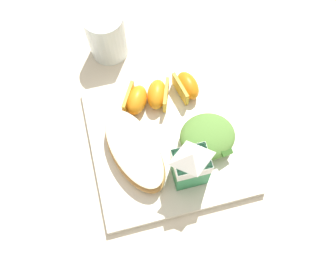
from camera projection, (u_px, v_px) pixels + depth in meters
The scene contains 9 objects.
ground at pixel (168, 142), 0.69m from camera, with size 3.00×3.00×0.00m, color beige.
white_plate at pixel (168, 140), 0.68m from camera, with size 0.28×0.28×0.02m, color white.
cheesy_pizza_bread at pixel (134, 151), 0.64m from camera, with size 0.12×0.19×0.04m.
green_salad_pile at pixel (208, 136), 0.65m from camera, with size 0.10×0.09×0.04m.
milk_carton at pixel (191, 165), 0.59m from camera, with size 0.06×0.05×0.11m.
orange_wedge_front at pixel (187, 86), 0.69m from camera, with size 0.05×0.07×0.04m.
orange_wedge_middle at pixel (158, 94), 0.69m from camera, with size 0.06×0.07×0.04m.
orange_wedge_rear at pixel (136, 100), 0.68m from camera, with size 0.06×0.07×0.04m.
drinking_clear_cup at pixel (106, 35), 0.72m from camera, with size 0.08×0.08×0.10m, color silver.
Camera 1 is at (0.06, 0.25, 0.64)m, focal length 39.17 mm.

